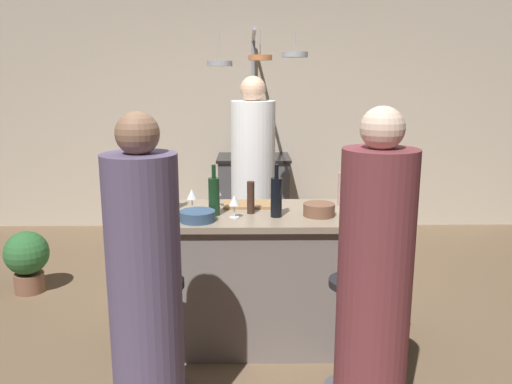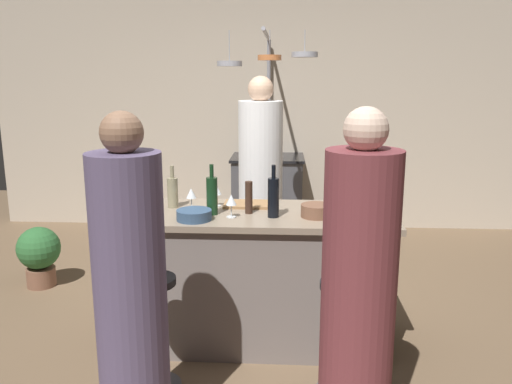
{
  "view_description": "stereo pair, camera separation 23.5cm",
  "coord_description": "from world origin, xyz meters",
  "px_view_note": "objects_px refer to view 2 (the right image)",
  "views": [
    {
      "loc": [
        -0.04,
        -3.31,
        1.78
      ],
      "look_at": [
        0.0,
        0.15,
        1.0
      ],
      "focal_mm": 36.81,
      "sensor_mm": 36.0,
      "label": 1
    },
    {
      "loc": [
        0.19,
        -3.3,
        1.78
      ],
      "look_at": [
        0.0,
        0.15,
        1.0
      ],
      "focal_mm": 36.81,
      "sensor_mm": 36.0,
      "label": 2
    }
  ],
  "objects_px": {
    "chef": "(260,189)",
    "wine_bottle_dark": "(273,197)",
    "wine_bottle_red": "(212,195)",
    "wine_glass_near_left_guest": "(191,194)",
    "bar_stool_left": "(155,328)",
    "cutting_board": "(248,204)",
    "guest_right": "(358,298)",
    "mixing_bowl_ceramic": "(358,208)",
    "potted_plant": "(39,253)",
    "mixing_bowl_blue": "(194,215)",
    "wine_glass_by_chef": "(231,201)",
    "guest_left": "(131,295)",
    "mixing_bowl_wooden": "(317,211)",
    "bar_stool_right": "(342,333)",
    "wine_bottle_rose": "(344,189)",
    "wine_bottle_white": "(173,192)",
    "stove_range": "(267,195)",
    "wine_glass_near_right_guest": "(217,191)",
    "pepper_mill": "(249,197)"
  },
  "relations": [
    {
      "from": "chef",
      "to": "wine_glass_near_left_guest",
      "type": "bearing_deg",
      "value": -111.14
    },
    {
      "from": "chef",
      "to": "cutting_board",
      "type": "xyz_separation_m",
      "value": [
        -0.04,
        -0.91,
        0.09
      ]
    },
    {
      "from": "bar_stool_right",
      "to": "wine_glass_near_right_guest",
      "type": "height_order",
      "value": "wine_glass_near_right_guest"
    },
    {
      "from": "potted_plant",
      "to": "wine_bottle_red",
      "type": "xyz_separation_m",
      "value": [
        1.62,
        -0.89,
        0.73
      ]
    },
    {
      "from": "mixing_bowl_blue",
      "to": "potted_plant",
      "type": "bearing_deg",
      "value": 145.88
    },
    {
      "from": "chef",
      "to": "wine_bottle_dark",
      "type": "bearing_deg",
      "value": -83.43
    },
    {
      "from": "chef",
      "to": "wine_glass_by_chef",
      "type": "height_order",
      "value": "chef"
    },
    {
      "from": "wine_bottle_rose",
      "to": "mixing_bowl_ceramic",
      "type": "xyz_separation_m",
      "value": [
        0.08,
        -0.15,
        -0.09
      ]
    },
    {
      "from": "stove_range",
      "to": "pepper_mill",
      "type": "relative_size",
      "value": 4.24
    },
    {
      "from": "wine_glass_near_left_guest",
      "to": "wine_bottle_rose",
      "type": "bearing_deg",
      "value": 7.73
    },
    {
      "from": "wine_bottle_dark",
      "to": "wine_glass_near_right_guest",
      "type": "xyz_separation_m",
      "value": [
        -0.39,
        0.26,
        -0.03
      ]
    },
    {
      "from": "wine_glass_near_left_guest",
      "to": "mixing_bowl_blue",
      "type": "relative_size",
      "value": 0.67
    },
    {
      "from": "wine_bottle_rose",
      "to": "mixing_bowl_blue",
      "type": "height_order",
      "value": "wine_bottle_rose"
    },
    {
      "from": "bar_stool_left",
      "to": "cutting_board",
      "type": "height_order",
      "value": "cutting_board"
    },
    {
      "from": "pepper_mill",
      "to": "wine_glass_near_left_guest",
      "type": "height_order",
      "value": "pepper_mill"
    },
    {
      "from": "bar_stool_right",
      "to": "cutting_board",
      "type": "bearing_deg",
      "value": 126.29
    },
    {
      "from": "potted_plant",
      "to": "wine_bottle_dark",
      "type": "distance_m",
      "value": 2.34
    },
    {
      "from": "stove_range",
      "to": "potted_plant",
      "type": "height_order",
      "value": "stove_range"
    },
    {
      "from": "pepper_mill",
      "to": "wine_bottle_red",
      "type": "xyz_separation_m",
      "value": [
        -0.23,
        -0.04,
        0.02
      ]
    },
    {
      "from": "pepper_mill",
      "to": "wine_bottle_red",
      "type": "bearing_deg",
      "value": -170.85
    },
    {
      "from": "potted_plant",
      "to": "wine_glass_near_left_guest",
      "type": "height_order",
      "value": "wine_glass_near_left_guest"
    },
    {
      "from": "wine_bottle_red",
      "to": "wine_glass_near_left_guest",
      "type": "bearing_deg",
      "value": 145.63
    },
    {
      "from": "bar_stool_right",
      "to": "mixing_bowl_blue",
      "type": "distance_m",
      "value": 1.12
    },
    {
      "from": "bar_stool_left",
      "to": "wine_glass_near_left_guest",
      "type": "distance_m",
      "value": 0.91
    },
    {
      "from": "cutting_board",
      "to": "wine_glass_by_chef",
      "type": "height_order",
      "value": "wine_glass_by_chef"
    },
    {
      "from": "wine_glass_near_right_guest",
      "to": "wine_glass_near_left_guest",
      "type": "xyz_separation_m",
      "value": [
        -0.15,
        -0.11,
        0.0
      ]
    },
    {
      "from": "stove_range",
      "to": "wine_bottle_dark",
      "type": "distance_m",
      "value": 2.63
    },
    {
      "from": "guest_left",
      "to": "mixing_bowl_ceramic",
      "type": "distance_m",
      "value": 1.59
    },
    {
      "from": "wine_bottle_red",
      "to": "bar_stool_right",
      "type": "bearing_deg",
      "value": -34.75
    },
    {
      "from": "chef",
      "to": "guest_left",
      "type": "xyz_separation_m",
      "value": [
        -0.52,
        -2.1,
        -0.07
      ]
    },
    {
      "from": "cutting_board",
      "to": "pepper_mill",
      "type": "height_order",
      "value": "pepper_mill"
    },
    {
      "from": "wine_bottle_rose",
      "to": "mixing_bowl_wooden",
      "type": "relative_size",
      "value": 1.57
    },
    {
      "from": "potted_plant",
      "to": "cutting_board",
      "type": "bearing_deg",
      "value": -19.6
    },
    {
      "from": "wine_bottle_red",
      "to": "mixing_bowl_ceramic",
      "type": "relative_size",
      "value": 1.67
    },
    {
      "from": "cutting_board",
      "to": "wine_glass_near_right_guest",
      "type": "xyz_separation_m",
      "value": [
        -0.21,
        -0.02,
        0.1
      ]
    },
    {
      "from": "mixing_bowl_blue",
      "to": "guest_left",
      "type": "bearing_deg",
      "value": -101.94
    },
    {
      "from": "guest_left",
      "to": "mixing_bowl_wooden",
      "type": "xyz_separation_m",
      "value": [
        0.93,
        0.92,
        0.19
      ]
    },
    {
      "from": "wine_bottle_dark",
      "to": "wine_bottle_white",
      "type": "bearing_deg",
      "value": 162.85
    },
    {
      "from": "chef",
      "to": "wine_glass_near_left_guest",
      "type": "distance_m",
      "value": 1.14
    },
    {
      "from": "bar_stool_right",
      "to": "wine_glass_by_chef",
      "type": "height_order",
      "value": "wine_glass_by_chef"
    },
    {
      "from": "stove_range",
      "to": "mixing_bowl_wooden",
      "type": "relative_size",
      "value": 4.46
    },
    {
      "from": "wine_glass_near_right_guest",
      "to": "mixing_bowl_blue",
      "type": "height_order",
      "value": "wine_glass_near_right_guest"
    },
    {
      "from": "guest_right",
      "to": "wine_glass_near_left_guest",
      "type": "relative_size",
      "value": 11.26
    },
    {
      "from": "pepper_mill",
      "to": "wine_bottle_white",
      "type": "height_order",
      "value": "wine_bottle_white"
    },
    {
      "from": "guest_right",
      "to": "mixing_bowl_ceramic",
      "type": "xyz_separation_m",
      "value": [
        0.13,
        1.03,
        0.17
      ]
    },
    {
      "from": "mixing_bowl_blue",
      "to": "bar_stool_left",
      "type": "bearing_deg",
      "value": -112.7
    },
    {
      "from": "bar_stool_left",
      "to": "mixing_bowl_ceramic",
      "type": "bearing_deg",
      "value": 27.94
    },
    {
      "from": "wine_bottle_red",
      "to": "guest_right",
      "type": "bearing_deg",
      "value": -49.21
    },
    {
      "from": "chef",
      "to": "bar_stool_right",
      "type": "relative_size",
      "value": 2.6
    },
    {
      "from": "wine_bottle_dark",
      "to": "wine_glass_near_left_guest",
      "type": "height_order",
      "value": "wine_bottle_dark"
    }
  ]
}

